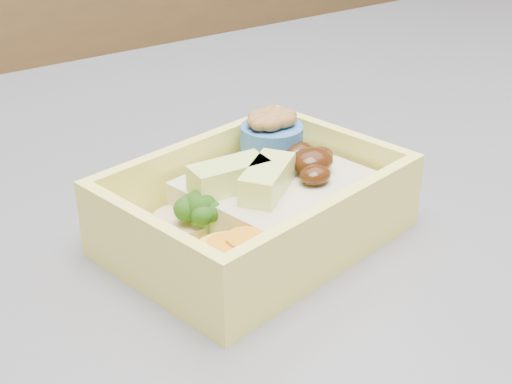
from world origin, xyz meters
TOP-DOWN VIEW (x-y plane):
  - bento_box at (-0.16, -0.08)m, footprint 0.18×0.15m

SIDE VIEW (x-z plane):
  - bento_box at x=-0.16m, z-range 0.91..0.97m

